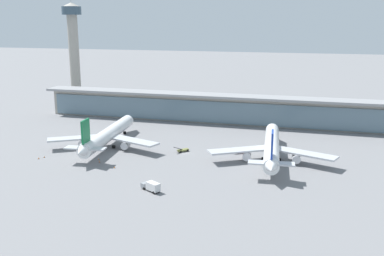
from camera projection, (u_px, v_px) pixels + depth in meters
The scene contains 13 objects.
ground_plane at pixel (184, 153), 181.11m from camera, with size 1200.00×1200.00×0.00m, color slate.
airliner_left_stand at pixel (108, 135), 188.11m from camera, with size 48.30×63.14×16.81m.
airliner_centre_stand at pixel (272, 147), 170.60m from camera, with size 48.35×63.15×16.81m.
service_truck_near_nose_red at pixel (240, 151), 180.32m from camera, with size 6.40×4.92×2.70m.
service_truck_under_wing_grey at pixel (152, 186), 139.78m from camera, with size 7.47×5.63×3.10m.
service_truck_mid_apron_olive at pixel (183, 150), 182.14m from camera, with size 5.51×6.00×2.70m.
terminal_building at pixel (216, 108), 233.00m from camera, with size 191.83×12.80×15.20m.
control_tower at pixel (74, 45), 279.98m from camera, with size 12.00×12.00×68.31m.
safety_cone_alpha at pixel (114, 167), 162.22m from camera, with size 0.62×0.62×0.70m.
safety_cone_bravo at pixel (100, 162), 168.63m from camera, with size 0.62×0.62×0.70m.
safety_cone_charlie at pixel (39, 158), 172.94m from camera, with size 0.62×0.62×0.70m.
safety_cone_delta at pixel (44, 157), 174.72m from camera, with size 0.62×0.62×0.70m.
safety_cone_echo at pixel (99, 159), 171.71m from camera, with size 0.62×0.62×0.70m.
Camera 1 is at (50.37, -166.24, 52.34)m, focal length 41.64 mm.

